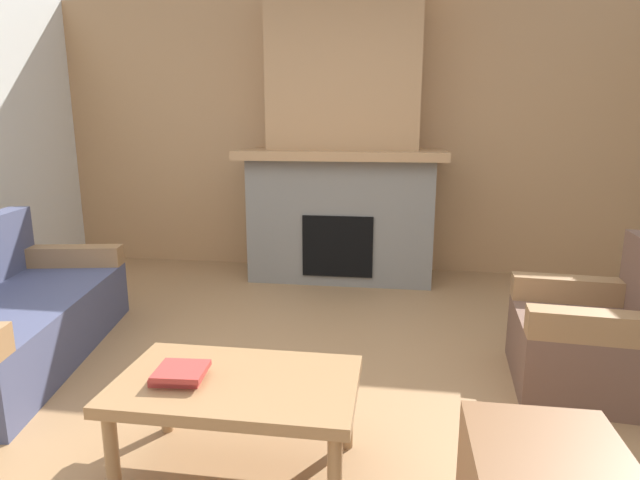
# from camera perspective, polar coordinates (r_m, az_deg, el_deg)

# --- Properties ---
(ground) EXTENTS (9.00, 9.00, 0.00)m
(ground) POSITION_cam_1_polar(r_m,az_deg,el_deg) (2.79, -3.67, -19.04)
(ground) COLOR #9E754C
(wall_back_wood_panel) EXTENTS (6.00, 0.12, 2.70)m
(wall_back_wood_panel) POSITION_cam_1_polar(r_m,az_deg,el_deg) (5.35, 2.96, 11.35)
(wall_back_wood_panel) COLOR tan
(wall_back_wood_panel) RESTS_ON ground
(fireplace) EXTENTS (1.90, 0.82, 2.70)m
(fireplace) POSITION_cam_1_polar(r_m,az_deg,el_deg) (4.98, 2.51, 9.12)
(fireplace) COLOR gray
(fireplace) RESTS_ON ground
(couch) EXTENTS (1.17, 1.93, 0.85)m
(couch) POSITION_cam_1_polar(r_m,az_deg,el_deg) (3.81, -31.48, -7.35)
(couch) COLOR #474C6B
(couch) RESTS_ON ground
(armchair) EXTENTS (0.82, 0.82, 0.85)m
(armchair) POSITION_cam_1_polar(r_m,az_deg,el_deg) (3.34, 28.07, -9.47)
(armchair) COLOR brown
(armchair) RESTS_ON ground
(coffee_table) EXTENTS (1.00, 0.60, 0.43)m
(coffee_table) POSITION_cam_1_polar(r_m,az_deg,el_deg) (2.28, -9.07, -16.02)
(coffee_table) COLOR #997047
(coffee_table) RESTS_ON ground
(book_stack_near_edge) EXTENTS (0.23, 0.21, 0.05)m
(book_stack_near_edge) POSITION_cam_1_polar(r_m,az_deg,el_deg) (2.29, -15.10, -13.92)
(book_stack_near_edge) COLOR #B23833
(book_stack_near_edge) RESTS_ON coffee_table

